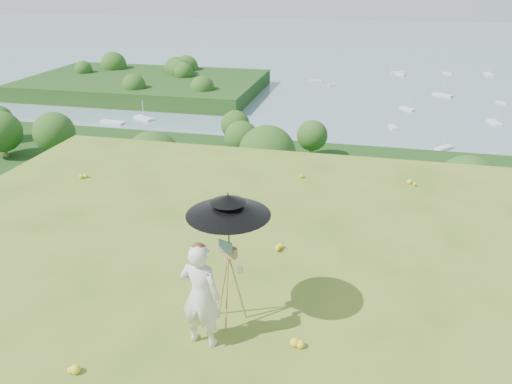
# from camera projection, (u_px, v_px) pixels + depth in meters

# --- Properties ---
(ground) EXTENTS (14.00, 14.00, 0.00)m
(ground) POSITION_uv_depth(u_px,v_px,m) (216.00, 278.00, 8.80)
(ground) COLOR #547220
(ground) RESTS_ON ground
(forest_slope) EXTENTS (140.00, 56.00, 22.00)m
(forest_slope) POSITION_uv_depth(u_px,v_px,m) (324.00, 329.00, 51.75)
(forest_slope) COLOR #0E340F
(forest_slope) RESTS_ON bay_water
(shoreline_tier) EXTENTS (170.00, 28.00, 8.00)m
(shoreline_tier) POSITION_uv_depth(u_px,v_px,m) (344.00, 218.00, 90.23)
(shoreline_tier) COLOR #696654
(shoreline_tier) RESTS_ON bay_water
(bay_water) EXTENTS (700.00, 700.00, 0.00)m
(bay_water) POSITION_uv_depth(u_px,v_px,m) (367.00, 61.00, 236.45)
(bay_water) COLOR slate
(bay_water) RESTS_ON ground
(peninsula) EXTENTS (90.00, 60.00, 12.00)m
(peninsula) POSITION_uv_depth(u_px,v_px,m) (144.00, 78.00, 173.97)
(peninsula) COLOR #0E340F
(peninsula) RESTS_ON bay_water
(slope_trees) EXTENTS (110.00, 50.00, 6.00)m
(slope_trees) POSITION_uv_depth(u_px,v_px,m) (333.00, 207.00, 46.07)
(slope_trees) COLOR #1C4B16
(slope_trees) RESTS_ON forest_slope
(harbor_town) EXTENTS (110.00, 22.00, 5.00)m
(harbor_town) POSITION_uv_depth(u_px,v_px,m) (347.00, 185.00, 87.59)
(harbor_town) COLOR beige
(harbor_town) RESTS_ON shoreline_tier
(moored_boats) EXTENTS (140.00, 140.00, 0.70)m
(moored_boats) POSITION_uv_depth(u_px,v_px,m) (324.00, 96.00, 168.46)
(moored_boats) COLOR silver
(moored_boats) RESTS_ON bay_water
(wildflowers) EXTENTS (10.00, 10.50, 0.12)m
(wildflowers) POSITION_uv_depth(u_px,v_px,m) (220.00, 267.00, 9.00)
(wildflowers) COLOR yellow
(wildflowers) RESTS_ON ground
(painter) EXTENTS (0.64, 0.46, 1.64)m
(painter) POSITION_uv_depth(u_px,v_px,m) (201.00, 295.00, 6.95)
(painter) COLOR white
(painter) RESTS_ON ground
(field_easel) EXTENTS (0.70, 0.70, 1.44)m
(field_easel) POSITION_uv_depth(u_px,v_px,m) (229.00, 282.00, 7.43)
(field_easel) COLOR #9A7140
(field_easel) RESTS_ON ground
(sun_umbrella) EXTENTS (1.55, 1.55, 0.98)m
(sun_umbrella) POSITION_uv_depth(u_px,v_px,m) (229.00, 224.00, 7.07)
(sun_umbrella) COLOR black
(sun_umbrella) RESTS_ON field_easel
(painter_cap) EXTENTS (0.26, 0.29, 0.10)m
(painter_cap) POSITION_uv_depth(u_px,v_px,m) (198.00, 247.00, 6.64)
(painter_cap) COLOR #CE7183
(painter_cap) RESTS_ON painter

